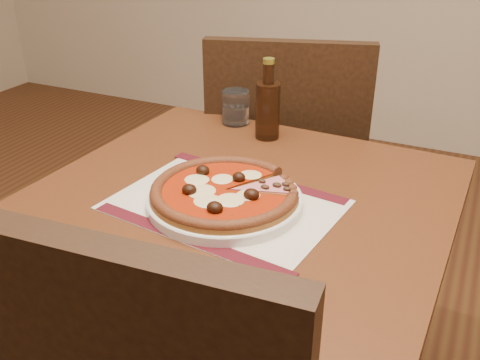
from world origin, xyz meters
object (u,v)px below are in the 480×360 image
Objects in this scene: chair_far at (286,166)px; bottle at (268,108)px; table at (236,241)px; water_glass at (236,107)px; plate at (225,200)px; pizza at (224,191)px.

chair_far reaches higher than bottle.
water_glass is (-0.18, 0.37, 0.14)m from table.
table is 4.21× the size of bottle.
table is 0.12m from plate.
water_glass is at bearing 112.83° from pizza.
bottle is at bearing 82.36° from chair_far.
chair_far reaches higher than plate.
plate is (0.10, -0.62, 0.22)m from chair_far.
bottle is (-0.06, 0.31, 0.18)m from table.
pizza is 3.24× the size of water_glass.
water_glass is at bearing 112.88° from plate.
chair_far reaches higher than pizza.
water_glass is 0.13m from bottle.
pizza reaches higher than table.
bottle reaches higher than plate.
bottle is (0.04, -0.27, 0.28)m from chair_far.
pizza is at bearing -100.76° from table.
table is 0.36m from bottle.
pizza is (-0.01, -0.03, 0.13)m from table.
water_glass is at bearing 115.60° from table.
plate is 1.50× the size of bottle.
bottle reaches higher than pizza.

